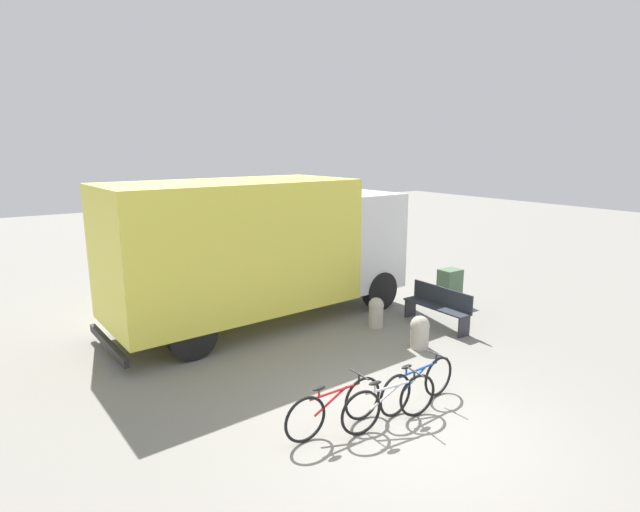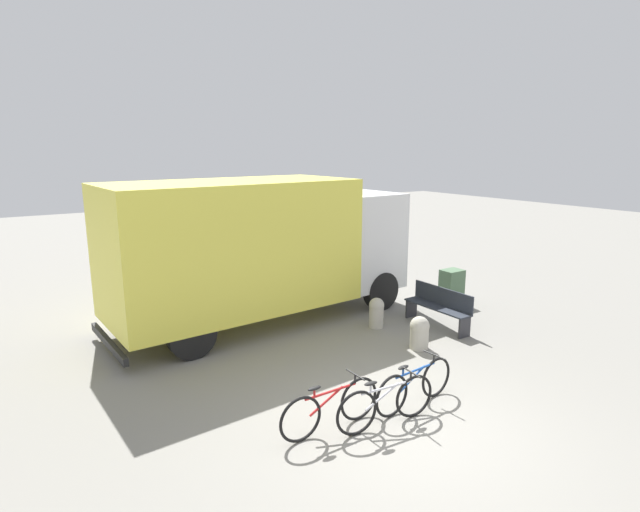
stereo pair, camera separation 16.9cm
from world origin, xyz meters
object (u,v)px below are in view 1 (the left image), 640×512
bicycle_near (335,407)px  bicycle_middle (390,403)px  bicycle_far (418,384)px  utility_box (450,286)px  park_bench (438,305)px  delivery_truck (260,245)px  bollard_near_bench (420,331)px  bollard_far_bench (376,311)px

bicycle_near → bicycle_middle: same height
bicycle_far → utility_box: 5.77m
park_bench → bicycle_near: (-4.58, -2.25, -0.13)m
bicycle_far → delivery_truck: bearing=87.5°
bicycle_middle → bicycle_far: 0.78m
delivery_truck → bicycle_middle: delivery_truck is taller
bicycle_middle → bollard_near_bench: size_ratio=2.52×
bollard_far_bench → utility_box: (2.82, 0.32, 0.08)m
park_bench → bollard_far_bench: 1.47m
bicycle_middle → bollard_near_bench: bearing=41.4°
park_bench → utility_box: (1.56, 1.05, -0.04)m
utility_box → bicycle_middle: bearing=-145.9°
bicycle_middle → bicycle_far: (0.76, 0.19, 0.00)m
delivery_truck → utility_box: delivery_truck is taller
bollard_far_bench → park_bench: bearing=-30.1°
delivery_truck → park_bench: bearing=-42.4°
park_bench → bollard_near_bench: 1.50m
bicycle_far → bollard_far_bench: bearing=55.5°
bicycle_near → bollard_near_bench: 3.61m
bicycle_near → park_bench: bearing=25.1°
delivery_truck → park_bench: size_ratio=4.23×
bollard_near_bench → bollard_far_bench: bearing=88.0°
bollard_near_bench → bicycle_far: bearing=-136.0°
delivery_truck → bollard_far_bench: bearing=-47.0°
park_bench → utility_box: bearing=-57.0°
bicycle_far → bollard_near_bench: size_ratio=2.51×
park_bench → utility_box: 1.88m
delivery_truck → bicycle_far: 5.23m
delivery_truck → bicycle_near: (-1.32, -4.86, -1.48)m
delivery_truck → bicycle_middle: bearing=-99.9°
delivery_truck → bicycle_near: bearing=-108.9°
bicycle_far → bollard_near_bench: 2.43m
bicycle_far → bollard_far_bench: (1.80, 3.14, 0.01)m
delivery_truck → utility_box: 5.25m
bicycle_near → delivery_truck: bearing=73.7°
utility_box → bollard_near_bench: bearing=-148.5°
delivery_truck → utility_box: size_ratio=8.05×
park_bench → bollard_far_bench: park_bench is taller
bollard_near_bench → utility_box: bearing=31.5°
bicycle_middle → bicycle_far: same height
delivery_truck → bicycle_far: delivery_truck is taller
bicycle_middle → utility_box: size_ratio=1.88×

